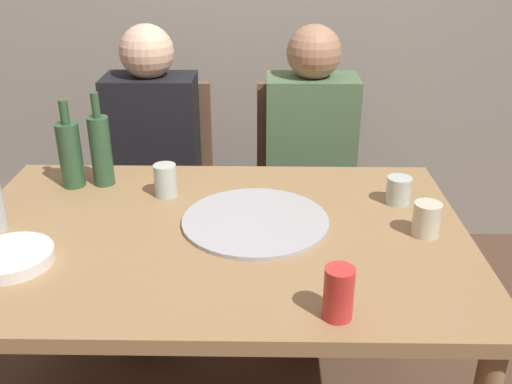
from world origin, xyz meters
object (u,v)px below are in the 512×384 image
object	(u,v)px
tumbler_near	(398,190)
beer_bottle	(70,153)
wine_glass	(426,219)
chair_left	(160,177)
wine_bottle	(101,149)
guest_in_beanie	(311,164)
dining_table	(215,254)
soda_can	(339,293)
chair_right	(307,178)
plate_stack	(11,258)
tumbler_far	(165,180)
guest_in_sweater	(151,163)
pizza_tray	(255,221)

from	to	relation	value
tumbler_near	beer_bottle	bearing A→B (deg)	173.76
wine_glass	chair_left	distance (m)	1.29
wine_bottle	guest_in_beanie	world-z (taller)	guest_in_beanie
dining_table	soda_can	distance (m)	0.51
wine_bottle	chair_right	world-z (taller)	wine_bottle
wine_glass	chair_left	size ratio (longest dim) A/B	0.10
tumbler_near	plate_stack	xyz separation A→B (m)	(-1.04, -0.36, -0.03)
chair_right	tumbler_near	bearing A→B (deg)	107.95
wine_bottle	soda_can	xyz separation A→B (m)	(0.69, -0.69, -0.06)
plate_stack	guest_in_beanie	distance (m)	1.22
dining_table	guest_in_beanie	world-z (taller)	guest_in_beanie
tumbler_near	soda_can	xyz separation A→B (m)	(-0.25, -0.57, 0.02)
soda_can	chair_right	xyz separation A→B (m)	(0.03, 1.25, -0.28)
wine_bottle	chair_left	world-z (taller)	wine_bottle
soda_can	wine_glass	bearing A→B (deg)	52.61
tumbler_far	guest_in_sweater	xyz separation A→B (m)	(-0.15, 0.49, -0.14)
dining_table	beer_bottle	bearing A→B (deg)	148.38
guest_in_sweater	guest_in_beanie	bearing A→B (deg)	-180.00
pizza_tray	soda_can	world-z (taller)	soda_can
chair_left	pizza_tray	bearing A→B (deg)	117.68
dining_table	tumbler_near	size ratio (longest dim) A/B	16.86
beer_bottle	guest_in_sweater	bearing A→B (deg)	68.51
beer_bottle	plate_stack	world-z (taller)	beer_bottle
beer_bottle	chair_left	distance (m)	0.68
guest_in_beanie	dining_table	bearing A→B (deg)	65.55
dining_table	chair_left	distance (m)	0.93
pizza_tray	wine_glass	world-z (taller)	wine_glass
pizza_tray	chair_left	size ratio (longest dim) A/B	0.47
chair_right	plate_stack	bearing A→B (deg)	51.88
wine_bottle	beer_bottle	size ratio (longest dim) A/B	1.07
wine_bottle	plate_stack	distance (m)	0.51
dining_table	beer_bottle	world-z (taller)	beer_bottle
beer_bottle	soda_can	bearing A→B (deg)	-40.97
tumbler_near	chair_right	distance (m)	0.76
soda_can	guest_in_sweater	distance (m)	1.27
chair_left	guest_in_beanie	distance (m)	0.67
tumbler_far	soda_can	world-z (taller)	soda_can
tumbler_near	guest_in_beanie	distance (m)	0.59
soda_can	guest_in_beanie	size ratio (longest dim) A/B	0.10
pizza_tray	wine_glass	xyz separation A→B (m)	(0.47, -0.06, 0.04)
pizza_tray	chair_right	bearing A→B (deg)	75.59
wine_bottle	chair_left	xyz separation A→B (m)	(0.07, 0.56, -0.34)
wine_glass	beer_bottle	bearing A→B (deg)	163.75
tumbler_near	guest_in_sweater	xyz separation A→B (m)	(-0.86, 0.53, -0.13)
plate_stack	guest_in_sweater	distance (m)	0.92
wine_glass	guest_in_sweater	distance (m)	1.16
soda_can	dining_table	bearing A→B (deg)	128.12
soda_can	plate_stack	bearing A→B (deg)	165.64
plate_stack	soda_can	bearing A→B (deg)	-14.36
chair_left	tumbler_far	bearing A→B (deg)	102.86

